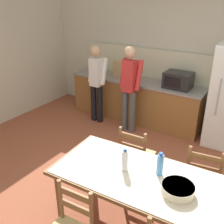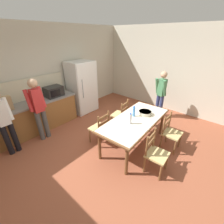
{
  "view_description": "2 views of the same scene",
  "coord_description": "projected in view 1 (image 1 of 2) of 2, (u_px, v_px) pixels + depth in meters",
  "views": [
    {
      "loc": [
        1.45,
        -2.4,
        2.53
      ],
      "look_at": [
        -0.14,
        0.07,
        1.18
      ],
      "focal_mm": 42.0,
      "sensor_mm": 36.0,
      "label": 1
    },
    {
      "loc": [
        -2.17,
        -1.96,
        2.58
      ],
      "look_at": [
        0.04,
        -0.06,
        1.06
      ],
      "focal_mm": 24.0,
      "sensor_mm": 36.0,
      "label": 2
    }
  ],
  "objects": [
    {
      "name": "bottle_near_centre",
      "position": [
        125.0,
        160.0,
        2.8
      ],
      "size": [
        0.07,
        0.07,
        0.27
      ],
      "color": "silver",
      "rests_on": "dining_table"
    },
    {
      "name": "wall_back",
      "position": [
        191.0,
        54.0,
        5.03
      ],
      "size": [
        6.52,
        0.12,
        2.9
      ],
      "primitive_type": "cube",
      "color": "beige",
      "rests_on": "ground"
    },
    {
      "name": "counter_splashback",
      "position": [
        144.0,
        62.0,
        5.51
      ],
      "size": [
        2.82,
        0.03,
        0.6
      ],
      "primitive_type": "cube",
      "color": "beige",
      "rests_on": "kitchen_counter"
    },
    {
      "name": "serving_bowl",
      "position": [
        178.0,
        189.0,
        2.5
      ],
      "size": [
        0.32,
        0.32,
        0.09
      ],
      "color": "beige",
      "rests_on": "dining_table"
    },
    {
      "name": "paper_bag",
      "position": [
        120.0,
        69.0,
        5.49
      ],
      "size": [
        0.24,
        0.16,
        0.36
      ],
      "primitive_type": "cube",
      "color": "tan",
      "rests_on": "kitchen_counter"
    },
    {
      "name": "person_at_sink",
      "position": [
        96.0,
        81.0,
        5.31
      ],
      "size": [
        0.4,
        0.28,
        1.6
      ],
      "rotation": [
        0.0,
        0.0,
        1.57
      ],
      "color": "black",
      "rests_on": "ground"
    },
    {
      "name": "bottle_off_centre",
      "position": [
        160.0,
        165.0,
        2.73
      ],
      "size": [
        0.07,
        0.07,
        0.27
      ],
      "color": "#4C8ED6",
      "rests_on": "dining_table"
    },
    {
      "name": "kitchen_counter",
      "position": [
        135.0,
        100.0,
        5.59
      ],
      "size": [
        2.86,
        0.66,
        0.89
      ],
      "color": "brown",
      "rests_on": "ground"
    },
    {
      "name": "chair_side_far_left",
      "position": [
        136.0,
        156.0,
        3.67
      ],
      "size": [
        0.43,
        0.41,
        0.91
      ],
      "rotation": [
        0.0,
        0.0,
        3.17
      ],
      "color": "brown",
      "rests_on": "ground"
    },
    {
      "name": "ground_plane",
      "position": [
        118.0,
        194.0,
        3.6
      ],
      "size": [
        8.32,
        8.32,
        0.0
      ],
      "primitive_type": "plane",
      "color": "brown"
    },
    {
      "name": "chair_side_far_right",
      "position": [
        203.0,
        177.0,
        3.26
      ],
      "size": [
        0.47,
        0.45,
        0.91
      ],
      "rotation": [
        0.0,
        0.0,
        3.28
      ],
      "color": "brown",
      "rests_on": "ground"
    },
    {
      "name": "dining_table",
      "position": [
        146.0,
        183.0,
        2.77
      ],
      "size": [
        2.07,
        1.02,
        0.77
      ],
      "rotation": [
        0.0,
        0.0,
        0.05
      ],
      "color": "brown",
      "rests_on": "ground"
    },
    {
      "name": "microwave",
      "position": [
        178.0,
        80.0,
        4.88
      ],
      "size": [
        0.5,
        0.39,
        0.3
      ],
      "color": "black",
      "rests_on": "kitchen_counter"
    },
    {
      "name": "person_at_counter",
      "position": [
        129.0,
        86.0,
        4.89
      ],
      "size": [
        0.42,
        0.29,
        1.68
      ],
      "rotation": [
        0.0,
        0.0,
        1.57
      ],
      "color": "#4C4C4C",
      "rests_on": "ground"
    }
  ]
}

